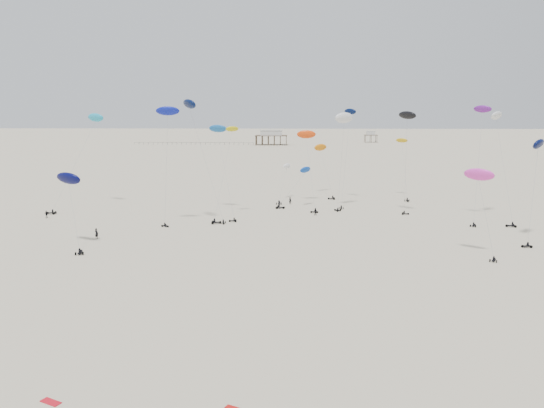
{
  "coord_description": "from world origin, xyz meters",
  "views": [
    {
      "loc": [
        3.3,
        -2.84,
        23.27
      ],
      "look_at": [
        0.0,
        88.0,
        7.0
      ],
      "focal_mm": 35.0,
      "sensor_mm": 36.0,
      "label": 1
    }
  ],
  "objects_px": {
    "rig_9": "(307,145)",
    "spectator_0": "(97,239)",
    "rig_4": "(167,125)",
    "pavilion_small": "(371,137)",
    "rig_0": "(348,133)",
    "pavilion_main": "(271,138)"
  },
  "relations": [
    {
      "from": "rig_9",
      "to": "spectator_0",
      "type": "distance_m",
      "value": 57.15
    },
    {
      "from": "rig_4",
      "to": "rig_9",
      "type": "xyz_separation_m",
      "value": [
        28.81,
        25.39,
        -5.44
      ]
    },
    {
      "from": "pavilion_small",
      "to": "rig_0",
      "type": "xyz_separation_m",
      "value": [
        -42.41,
        -248.11,
        13.95
      ]
    },
    {
      "from": "rig_4",
      "to": "rig_9",
      "type": "bearing_deg",
      "value": 168.2
    },
    {
      "from": "rig_0",
      "to": "spectator_0",
      "type": "xyz_separation_m",
      "value": [
        -49.73,
        -41.85,
        -17.44
      ]
    },
    {
      "from": "pavilion_main",
      "to": "rig_0",
      "type": "bearing_deg",
      "value": -82.79
    },
    {
      "from": "rig_0",
      "to": "spectator_0",
      "type": "height_order",
      "value": "rig_0"
    },
    {
      "from": "pavilion_small",
      "to": "spectator_0",
      "type": "distance_m",
      "value": 304.27
    },
    {
      "from": "rig_4",
      "to": "rig_0",
      "type": "bearing_deg",
      "value": 162.93
    },
    {
      "from": "pavilion_small",
      "to": "rig_4",
      "type": "bearing_deg",
      "value": -106.42
    },
    {
      "from": "pavilion_small",
      "to": "rig_4",
      "type": "relative_size",
      "value": 0.37
    },
    {
      "from": "rig_0",
      "to": "rig_9",
      "type": "bearing_deg",
      "value": 26.36
    },
    {
      "from": "rig_0",
      "to": "spectator_0",
      "type": "distance_m",
      "value": 67.3
    },
    {
      "from": "rig_4",
      "to": "spectator_0",
      "type": "relative_size",
      "value": 10.63
    },
    {
      "from": "pavilion_small",
      "to": "rig_4",
      "type": "height_order",
      "value": "rig_4"
    },
    {
      "from": "rig_0",
      "to": "rig_9",
      "type": "xyz_separation_m",
      "value": [
        -10.31,
        -3.15,
        -2.78
      ]
    },
    {
      "from": "rig_4",
      "to": "rig_9",
      "type": "distance_m",
      "value": 38.79
    },
    {
      "from": "rig_0",
      "to": "pavilion_small",
      "type": "bearing_deg",
      "value": -90.34
    },
    {
      "from": "spectator_0",
      "to": "pavilion_small",
      "type": "bearing_deg",
      "value": -86.88
    },
    {
      "from": "pavilion_small",
      "to": "spectator_0",
      "type": "xyz_separation_m",
      "value": [
        -92.14,
        -289.96,
        -3.49
      ]
    },
    {
      "from": "pavilion_main",
      "to": "spectator_0",
      "type": "distance_m",
      "value": 260.93
    },
    {
      "from": "rig_4",
      "to": "spectator_0",
      "type": "height_order",
      "value": "rig_4"
    }
  ]
}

